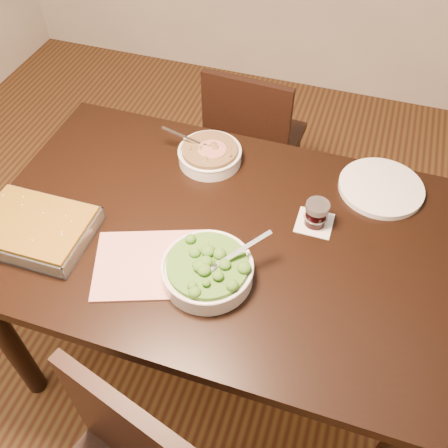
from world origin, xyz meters
name	(u,v)px	position (x,y,z in m)	size (l,w,h in m)	color
ground	(218,348)	(0.00, 0.00, 0.00)	(4.00, 4.00, 0.00)	#411F12
table	(217,249)	(0.00, 0.00, 0.65)	(1.40, 0.90, 0.75)	black
magazine_a	(153,264)	(-0.13, -0.18, 0.75)	(0.33, 0.24, 0.01)	#BA3A35
coaster	(314,223)	(0.27, 0.12, 0.75)	(0.11, 0.11, 0.00)	white
stew_bowl	(210,154)	(-0.12, 0.29, 0.78)	(0.24, 0.22, 0.08)	white
broccoli_bowl	(207,270)	(0.03, -0.17, 0.78)	(0.25, 0.25, 0.10)	white
baking_dish	(35,229)	(-0.50, -0.19, 0.78)	(0.33, 0.25, 0.06)	silver
wine_tumbler	(316,213)	(0.27, 0.12, 0.79)	(0.07, 0.07, 0.08)	black
dinner_plate	(381,188)	(0.45, 0.32, 0.76)	(0.27, 0.27, 0.02)	white
chair_far	(252,138)	(-0.11, 0.81, 0.45)	(0.40, 0.40, 0.81)	black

